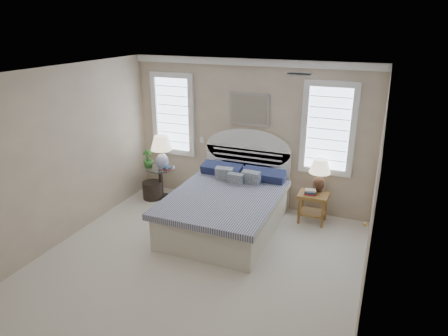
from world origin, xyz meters
TOP-DOWN VIEW (x-y plane):
  - floor at (0.00, 0.00)m, footprint 4.50×5.00m
  - ceiling at (0.00, 0.00)m, footprint 4.50×5.00m
  - wall_back at (0.00, 2.50)m, footprint 4.50×0.02m
  - wall_left at (-2.25, 0.00)m, footprint 0.02×5.00m
  - wall_right at (2.25, 0.00)m, footprint 0.02×5.00m
  - crown_molding at (0.00, 2.46)m, footprint 4.50×0.08m
  - hvac_vent at (1.20, 0.80)m, footprint 0.30×0.20m
  - switch_plate at (-0.95, 2.48)m, footprint 0.08×0.01m
  - window_left at (-1.55, 2.48)m, footprint 0.90×0.06m
  - window_right at (1.40, 2.48)m, footprint 0.90×0.06m
  - painting at (0.00, 2.46)m, footprint 0.74×0.04m
  - closet_door at (2.23, 1.20)m, footprint 0.02×1.80m
  - bed at (0.00, 1.46)m, footprint 1.72×2.28m
  - side_table_left at (-1.65, 2.05)m, footprint 0.56×0.56m
  - nightstand_right at (1.30, 2.15)m, footprint 0.50×0.40m
  - floor_pot at (-1.80, 1.95)m, footprint 0.48×0.48m
  - lamp_left at (-1.59, 2.04)m, footprint 0.49×0.49m
  - lamp_right at (1.35, 2.30)m, footprint 0.47×0.47m
  - potted_plant at (-1.87, 1.98)m, footprint 0.25×0.25m
  - books_left at (-1.50, 2.02)m, footprint 0.19×0.16m
  - books_right at (1.25, 2.12)m, footprint 0.22×0.17m

SIDE VIEW (x-z plane):
  - floor at x=0.00m, z-range -0.01..0.01m
  - floor_pot at x=-1.80m, z-range 0.00..0.34m
  - bed at x=0.00m, z-range -0.35..1.12m
  - nightstand_right at x=1.30m, z-range 0.12..0.65m
  - side_table_left at x=-1.65m, z-range 0.07..0.70m
  - books_right at x=1.25m, z-range 0.53..0.61m
  - books_left at x=-1.50m, z-range 0.63..0.68m
  - potted_plant at x=-1.87m, z-range 0.63..0.98m
  - lamp_right at x=1.35m, z-range 0.59..1.18m
  - lamp_left at x=-1.59m, z-range 0.70..1.36m
  - switch_plate at x=-0.95m, z-range 1.09..1.21m
  - closet_door at x=2.23m, z-range 0.00..2.40m
  - wall_back at x=0.00m, z-range 0.00..2.70m
  - wall_left at x=-2.25m, z-range 0.00..2.70m
  - wall_right at x=2.25m, z-range 0.00..2.70m
  - window_left at x=-1.55m, z-range 0.80..2.40m
  - window_right at x=1.40m, z-range 0.80..2.40m
  - painting at x=0.00m, z-range 1.53..2.11m
  - crown_molding at x=0.00m, z-range 2.58..2.70m
  - hvac_vent at x=1.20m, z-range 2.67..2.69m
  - ceiling at x=0.00m, z-range 2.70..2.71m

